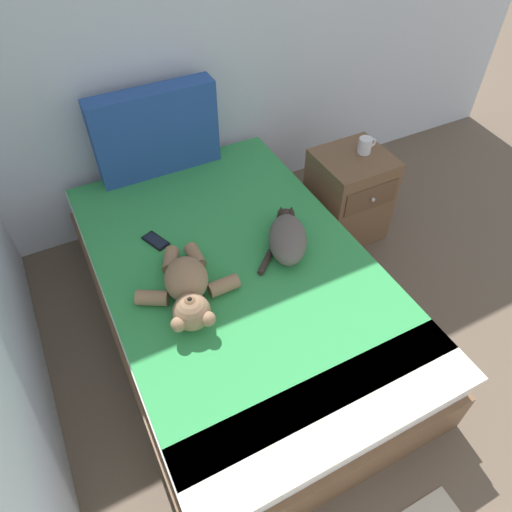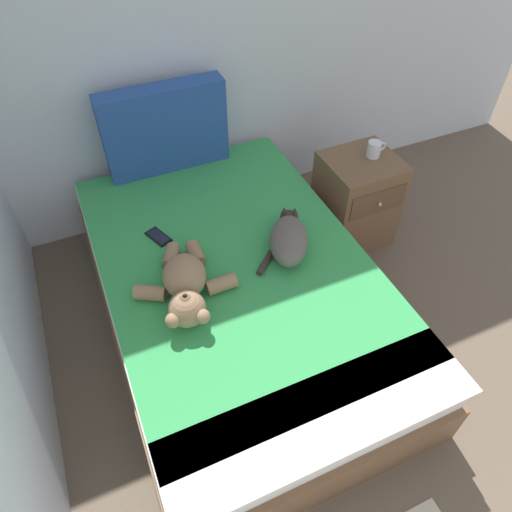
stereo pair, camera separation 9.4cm
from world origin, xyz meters
name	(u,v)px [view 1 (the left image)]	position (x,y,z in m)	size (l,w,h in m)	color
ground_plane	(502,417)	(1.91, 2.19, 0.00)	(10.94, 10.94, 0.00)	brown
bed	(238,295)	(1.02, 3.28, 0.23)	(1.32, 2.06, 0.47)	brown
patterned_cushion	(156,132)	(0.97, 4.22, 0.73)	(0.72, 0.14, 0.51)	#264C99
cat	(287,237)	(1.31, 3.28, 0.54)	(0.38, 0.41, 0.15)	#59514C
teddy_bear	(188,289)	(0.74, 3.18, 0.55)	(0.47, 0.56, 0.18)	#937051
cell_phone	(156,241)	(0.72, 3.62, 0.48)	(0.12, 0.16, 0.01)	black
nightstand	(348,196)	(1.98, 3.65, 0.29)	(0.43, 0.44, 0.58)	brown
mug	(365,145)	(2.06, 3.67, 0.63)	(0.12, 0.08, 0.09)	silver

